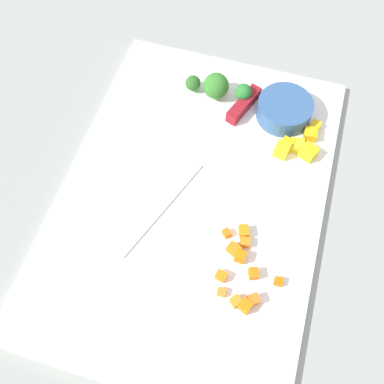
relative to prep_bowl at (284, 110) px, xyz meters
The scene contains 25 objects.
ground_plane 0.21m from the prep_bowl, 28.79° to the right, with size 4.00×4.00×0.00m, color gray.
cutting_board 0.21m from the prep_bowl, 28.79° to the right, with size 0.55×0.38×0.01m, color white.
prep_bowl is the anchor object (origin of this frame).
chef_knife 0.11m from the prep_bowl, 51.86° to the right, with size 0.34×0.14×0.02m.
carrot_dice_0 0.25m from the prep_bowl, ahead, with size 0.01×0.02×0.01m, color orange.
carrot_dice_1 0.27m from the prep_bowl, ahead, with size 0.01×0.01×0.01m, color orange.
carrot_dice_2 0.23m from the prep_bowl, ahead, with size 0.01×0.01×0.01m, color orange.
carrot_dice_3 0.28m from the prep_bowl, ahead, with size 0.01×0.01×0.01m, color orange.
carrot_dice_4 0.31m from the prep_bowl, ahead, with size 0.01×0.01×0.02m, color orange.
carrot_dice_5 0.32m from the prep_bowl, ahead, with size 0.01×0.02×0.02m, color orange.
carrot_dice_6 0.22m from the prep_bowl, ahead, with size 0.01×0.02×0.01m, color orange.
carrot_dice_7 0.29m from the prep_bowl, ahead, with size 0.01×0.01×0.01m, color orange.
carrot_dice_8 0.32m from the prep_bowl, ahead, with size 0.01×0.01×0.01m, color orange.
carrot_dice_9 0.31m from the prep_bowl, ahead, with size 0.01×0.01×0.01m, color orange.
carrot_dice_10 0.26m from the prep_bowl, ahead, with size 0.01×0.01×0.02m, color orange.
carrot_dice_11 0.23m from the prep_bowl, ahead, with size 0.01×0.01×0.01m, color orange.
pepper_dice_0 0.07m from the prep_bowl, ahead, with size 0.02×0.02×0.02m, color yellow.
pepper_dice_1 0.06m from the prep_bowl, 79.47° to the left, with size 0.02×0.01×0.01m, color yellow.
pepper_dice_2 0.07m from the prep_bowl, 29.43° to the left, with size 0.02×0.02×0.02m, color yellow.
pepper_dice_3 0.06m from the prep_bowl, 16.03° to the left, with size 0.02×0.02×0.02m, color yellow.
pepper_dice_4 0.06m from the prep_bowl, 58.37° to the left, with size 0.02×0.02×0.02m, color yellow.
pepper_dice_5 0.08m from the prep_bowl, 38.53° to the left, with size 0.02×0.02×0.02m, color yellow.
broccoli_floret_0 0.12m from the prep_bowl, 94.45° to the right, with size 0.04×0.04×0.04m.
broccoli_floret_1 0.07m from the prep_bowl, 97.59° to the right, with size 0.03×0.03×0.04m.
broccoli_floret_2 0.16m from the prep_bowl, 94.05° to the right, with size 0.03×0.03×0.03m.
Camera 1 is at (0.28, 0.08, 0.58)m, focal length 40.30 mm.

